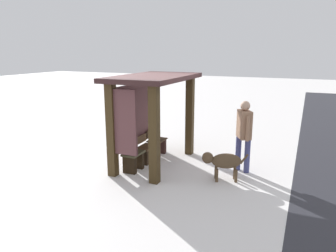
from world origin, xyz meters
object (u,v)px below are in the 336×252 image
Objects in this scene: bus_shelter at (149,102)px; bench_left_inside at (133,159)px; bench_center_inside at (146,152)px; bench_right_inside at (157,145)px; person_walking at (244,130)px; dog at (223,161)px.

bus_shelter is 3.71× the size of bench_left_inside.
bus_shelter reaches higher than bench_center_inside.
person_walking is at bearing -96.97° from bench_right_inside.
bench_right_inside is 0.73× the size of dog.
person_walking reaches higher than bench_left_inside.
bench_right_inside reaches higher than bench_center_inside.
bench_right_inside is 2.68m from person_walking.
bus_shelter reaches higher than bench_left_inside.
dog is at bearing -100.42° from bench_center_inside.
bench_left_inside is 0.43× the size of person_walking.
person_walking reaches higher than bench_center_inside.
bench_left_inside is (-0.62, 0.14, -1.38)m from bus_shelter.
dog is (0.28, -2.24, 0.16)m from bench_left_inside.
bench_left_inside reaches higher than dog.
bench_center_inside is at bearing -179.90° from bench_right_inside.
bench_right_inside is at bearing 83.03° from person_walking.
dog is at bearing -99.24° from bus_shelter.
bench_right_inside is (0.70, 0.00, -0.01)m from bench_center_inside.
bench_center_inside is at bearing 98.60° from person_walking.
bench_center_inside is at bearing 79.58° from dog.
bus_shelter is 1.40m from bench_center_inside.
bench_right_inside is 0.41× the size of person_walking.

